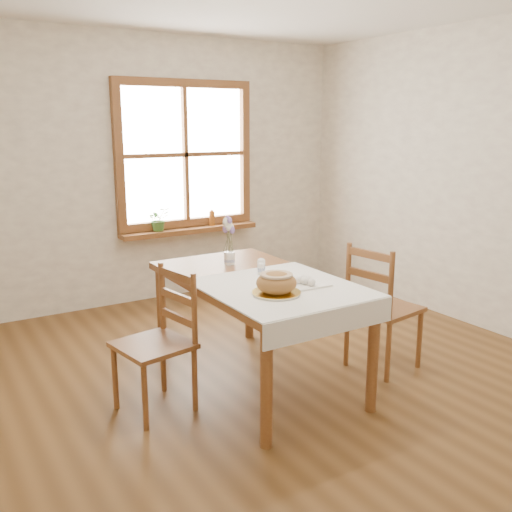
% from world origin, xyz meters
% --- Properties ---
extents(ground, '(5.00, 5.00, 0.00)m').
position_xyz_m(ground, '(0.00, 0.00, 0.00)').
color(ground, brown).
rests_on(ground, ground).
extents(room_walls, '(4.60, 5.10, 2.65)m').
position_xyz_m(room_walls, '(0.00, 0.00, 1.71)').
color(room_walls, white).
rests_on(room_walls, ground).
extents(window, '(1.46, 0.08, 1.46)m').
position_xyz_m(window, '(0.50, 2.47, 1.45)').
color(window, brown).
rests_on(window, ground).
extents(window_sill, '(1.46, 0.20, 0.05)m').
position_xyz_m(window_sill, '(0.50, 2.40, 0.69)').
color(window_sill, brown).
rests_on(window_sill, ground).
extents(dining_table, '(0.90, 1.60, 0.75)m').
position_xyz_m(dining_table, '(0.00, 0.30, 0.66)').
color(dining_table, brown).
rests_on(dining_table, ground).
extents(table_linen, '(0.91, 0.99, 0.01)m').
position_xyz_m(table_linen, '(0.00, -0.00, 0.76)').
color(table_linen, white).
rests_on(table_linen, dining_table).
extents(chair_left, '(0.50, 0.49, 0.89)m').
position_xyz_m(chair_left, '(-0.75, 0.29, 0.45)').
color(chair_left, brown).
rests_on(chair_left, ground).
extents(chair_right, '(0.52, 0.50, 0.93)m').
position_xyz_m(chair_right, '(0.93, 0.02, 0.47)').
color(chair_right, brown).
rests_on(chair_right, ground).
extents(bread_plate, '(0.36, 0.36, 0.02)m').
position_xyz_m(bread_plate, '(-0.11, -0.11, 0.77)').
color(bread_plate, white).
rests_on(bread_plate, table_linen).
extents(bread_loaf, '(0.25, 0.25, 0.14)m').
position_xyz_m(bread_loaf, '(-0.11, -0.11, 0.84)').
color(bread_loaf, olive).
rests_on(bread_loaf, bread_plate).
extents(egg_napkin, '(0.29, 0.25, 0.01)m').
position_xyz_m(egg_napkin, '(0.15, -0.04, 0.77)').
color(egg_napkin, white).
rests_on(egg_napkin, table_linen).
extents(eggs, '(0.23, 0.21, 0.05)m').
position_xyz_m(eggs, '(0.15, -0.04, 0.80)').
color(eggs, white).
rests_on(eggs, egg_napkin).
extents(salt_shaker, '(0.07, 0.07, 0.10)m').
position_xyz_m(salt_shaker, '(0.08, 0.36, 0.81)').
color(salt_shaker, white).
rests_on(salt_shaker, table_linen).
extents(pepper_shaker, '(0.05, 0.05, 0.09)m').
position_xyz_m(pepper_shaker, '(0.05, 0.31, 0.80)').
color(pepper_shaker, white).
rests_on(pepper_shaker, table_linen).
extents(flower_vase, '(0.08, 0.08, 0.09)m').
position_xyz_m(flower_vase, '(0.02, 0.70, 0.79)').
color(flower_vase, white).
rests_on(flower_vase, dining_table).
extents(lavender_bouquet, '(0.14, 0.14, 0.27)m').
position_xyz_m(lavender_bouquet, '(0.02, 0.70, 0.97)').
color(lavender_bouquet, '#7E60AB').
rests_on(lavender_bouquet, flower_vase).
extents(potted_plant, '(0.24, 0.26, 0.18)m').
position_xyz_m(potted_plant, '(0.16, 2.40, 0.81)').
color(potted_plant, '#396829').
rests_on(potted_plant, window_sill).
extents(amber_bottle, '(0.07, 0.07, 0.16)m').
position_xyz_m(amber_bottle, '(0.75, 2.40, 0.80)').
color(amber_bottle, '#A85C1F').
rests_on(amber_bottle, window_sill).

